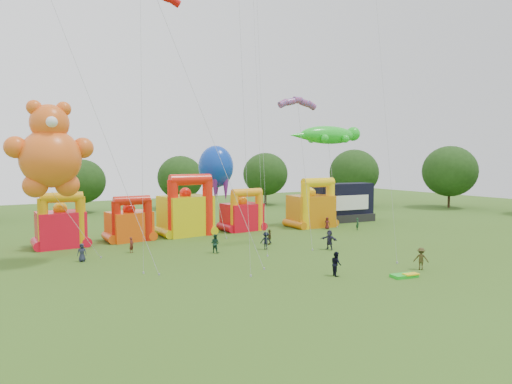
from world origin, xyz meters
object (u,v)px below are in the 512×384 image
gecko_kite (330,149)px  spectator_0 (82,253)px  bouncy_castle_2 (187,212)px  bouncy_castle_0 (61,226)px  stage_trailer (343,203)px  teddy_bear_kite (53,159)px  spectator_4 (269,237)px  octopus_kite (218,185)px

gecko_kite → spectator_0: bearing=-169.3°
bouncy_castle_2 → gecko_kite: bearing=-6.5°
bouncy_castle_0 → stage_trailer: 38.02m
teddy_bear_kite → gecko_kite: 35.92m
bouncy_castle_2 → teddy_bear_kite: size_ratio=0.52×
stage_trailer → bouncy_castle_0: bearing=-179.9°
spectator_0 → spectator_4: (18.60, -1.70, -0.00)m
octopus_kite → teddy_bear_kite: bearing=-155.8°
teddy_bear_kite → spectator_0: bearing=-5.0°
gecko_kite → spectator_4: size_ratio=8.42×
bouncy_castle_0 → octopus_kite: 18.78m
spectator_4 → bouncy_castle_0: bearing=-94.7°
bouncy_castle_2 → spectator_0: 15.98m
gecko_kite → octopus_kite: gecko_kite is taller
teddy_bear_kite → bouncy_castle_2: bearing=28.4°
bouncy_castle_2 → octopus_kite: size_ratio=0.67×
teddy_bear_kite → octopus_kite: teddy_bear_kite is taller
stage_trailer → octopus_kite: bearing=176.8°
spectator_0 → bouncy_castle_2: bearing=52.3°
spectator_4 → bouncy_castle_2: bearing=-130.9°
spectator_0 → gecko_kite: bearing=30.3°
teddy_bear_kite → stage_trailer: bearing=11.2°
bouncy_castle_2 → spectator_4: (5.25, -10.26, -1.95)m
bouncy_castle_2 → stage_trailer: bearing=-1.3°
octopus_kite → spectator_4: 11.97m
bouncy_castle_0 → teddy_bear_kite: 10.48m
octopus_kite → bouncy_castle_0: bearing=-176.5°
teddy_bear_kite → spectator_0: size_ratio=8.65×
teddy_bear_kite → gecko_kite: bearing=9.8°
teddy_bear_kite → spectator_0: teddy_bear_kite is taller
stage_trailer → spectator_0: bearing=-167.9°
bouncy_castle_0 → teddy_bear_kite: bearing=-100.5°
octopus_kite → spectator_0: bearing=-152.8°
bouncy_castle_2 → teddy_bear_kite: 18.66m
bouncy_castle_0 → spectator_4: size_ratio=3.54×
spectator_0 → bouncy_castle_0: bearing=114.3°
stage_trailer → bouncy_castle_2: bearing=178.7°
bouncy_castle_0 → gecko_kite: size_ratio=0.42×
spectator_0 → stage_trailer: bearing=31.7°
bouncy_castle_0 → spectator_4: bouncy_castle_0 is taller
teddy_bear_kite → spectator_4: size_ratio=8.68×
teddy_bear_kite → gecko_kite: size_ratio=1.03×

